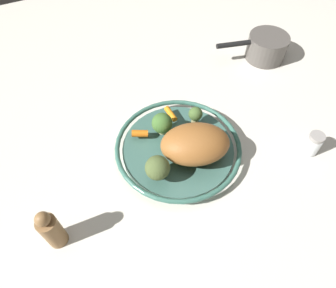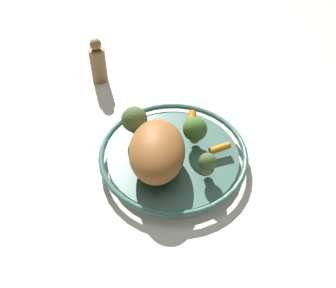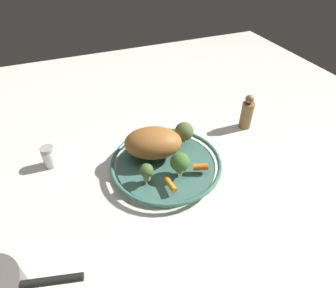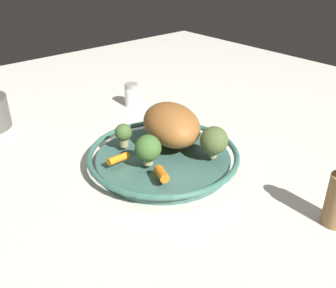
# 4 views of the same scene
# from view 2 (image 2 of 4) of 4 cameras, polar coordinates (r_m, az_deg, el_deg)

# --- Properties ---
(ground_plane) EXTENTS (1.91, 1.91, 0.00)m
(ground_plane) POSITION_cam_2_polar(r_m,az_deg,el_deg) (0.95, 0.70, -2.44)
(ground_plane) COLOR silver
(serving_bowl) EXTENTS (0.32, 0.32, 0.03)m
(serving_bowl) POSITION_cam_2_polar(r_m,az_deg,el_deg) (0.93, 0.71, -1.73)
(serving_bowl) COLOR #3D665B
(serving_bowl) RESTS_ON ground_plane
(roast_chicken_piece) EXTENTS (0.19, 0.16, 0.08)m
(roast_chicken_piece) POSITION_cam_2_polar(r_m,az_deg,el_deg) (0.87, -1.47, -0.91)
(roast_chicken_piece) COLOR #9B5F2C
(roast_chicken_piece) RESTS_ON serving_bowl
(baby_carrot_left) EXTENTS (0.05, 0.03, 0.02)m
(baby_carrot_left) POSITION_cam_2_polar(r_m,az_deg,el_deg) (0.98, 3.14, 3.30)
(baby_carrot_left) COLOR orange
(baby_carrot_left) RESTS_ON serving_bowl
(baby_carrot_center) EXTENTS (0.02, 0.05, 0.02)m
(baby_carrot_center) POSITION_cam_2_polar(r_m,az_deg,el_deg) (0.92, 6.85, -0.55)
(baby_carrot_center) COLOR orange
(baby_carrot_center) RESTS_ON serving_bowl
(broccoli_floret_mid) EXTENTS (0.04, 0.04, 0.05)m
(broccoli_floret_mid) POSITION_cam_2_polar(r_m,az_deg,el_deg) (0.86, 5.25, -2.47)
(broccoli_floret_mid) COLOR tan
(broccoli_floret_mid) RESTS_ON serving_bowl
(broccoli_floret_edge) EXTENTS (0.05, 0.05, 0.06)m
(broccoli_floret_edge) POSITION_cam_2_polar(r_m,az_deg,el_deg) (0.92, 3.59, 1.94)
(broccoli_floret_edge) COLOR tan
(broccoli_floret_edge) RESTS_ON serving_bowl
(broccoli_floret_small) EXTENTS (0.06, 0.06, 0.07)m
(broccoli_floret_small) POSITION_cam_2_polar(r_m,az_deg,el_deg) (0.94, -4.47, 3.24)
(broccoli_floret_small) COLOR tan
(broccoli_floret_small) RESTS_ON serving_bowl
(pepper_mill) EXTENTS (0.04, 0.04, 0.12)m
(pepper_mill) POSITION_cam_2_polar(r_m,az_deg,el_deg) (1.14, -9.23, 10.62)
(pepper_mill) COLOR olive
(pepper_mill) RESTS_ON ground_plane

